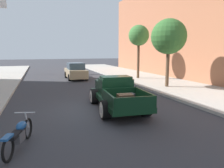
% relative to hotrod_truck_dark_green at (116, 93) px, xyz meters
% --- Properties ---
extents(ground_plane, '(140.00, 140.00, 0.00)m').
position_rel_hotrod_truck_dark_green_xyz_m(ground_plane, '(-0.74, 0.06, -0.75)').
color(ground_plane, '#333338').
extents(sidewalk_right, '(5.50, 64.00, 0.15)m').
position_rel_hotrod_truck_dark_green_xyz_m(sidewalk_right, '(6.51, 0.06, -0.68)').
color(sidewalk_right, '#ADA89E').
rests_on(sidewalk_right, ground).
extents(building_right_storefront, '(12.00, 28.00, 10.68)m').
position_rel_hotrod_truck_dark_green_xyz_m(building_right_storefront, '(15.26, 9.64, 4.58)').
color(building_right_storefront, '#A86647').
rests_on(building_right_storefront, ground).
extents(hotrod_truck_dark_green, '(2.44, 5.03, 1.58)m').
position_rel_hotrod_truck_dark_green_xyz_m(hotrod_truck_dark_green, '(0.00, 0.00, 0.00)').
color(hotrod_truck_dark_green, black).
rests_on(hotrod_truck_dark_green, ground).
extents(motorcycle_parked, '(0.80, 2.05, 0.93)m').
position_rel_hotrod_truck_dark_green_xyz_m(motorcycle_parked, '(-4.17, -3.23, -0.31)').
color(motorcycle_parked, black).
rests_on(motorcycle_parked, ground).
extents(car_background_tan, '(1.89, 4.31, 1.65)m').
position_rel_hotrod_truck_dark_green_xyz_m(car_background_tan, '(-0.06, 11.60, 0.01)').
color(car_background_tan, tan).
rests_on(car_background_tan, ground).
extents(street_tree_nearest, '(2.59, 2.59, 5.00)m').
position_rel_hotrod_truck_dark_green_xyz_m(street_tree_nearest, '(5.56, 3.85, 3.08)').
color(street_tree_nearest, brown).
rests_on(street_tree_nearest, sidewalk_right).
extents(street_tree_second, '(2.00, 2.00, 5.18)m').
position_rel_hotrod_truck_dark_green_xyz_m(street_tree_second, '(5.79, 9.20, 3.51)').
color(street_tree_second, brown).
rests_on(street_tree_second, sidewalk_right).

